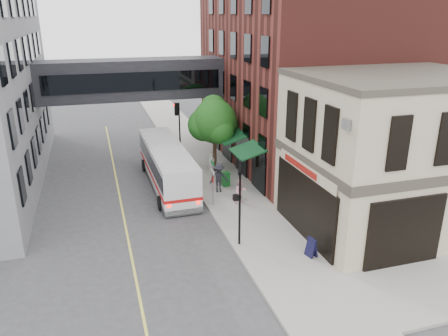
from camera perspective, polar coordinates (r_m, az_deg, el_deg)
ground at (r=21.04m, az=2.74°, el=-12.92°), size 120.00×120.00×0.00m
sidewalk_main at (r=33.65m, az=-1.99°, el=0.06°), size 4.00×60.00×0.15m
corner_building at (r=25.02m, az=21.06°, el=1.78°), size 10.19×8.12×8.45m
brick_building at (r=35.78m, az=10.18°, el=12.33°), size 13.76×18.00×14.00m
skyway_bridge at (r=35.15m, az=-11.91°, el=11.29°), size 14.00×3.18×3.00m
traffic_signal_near at (r=21.44m, az=2.01°, el=-3.25°), size 0.44×0.22×4.60m
traffic_signal_far at (r=35.19m, az=-6.08°, el=6.36°), size 0.53×0.28×4.50m
street_sign_pole at (r=26.27m, az=-1.48°, el=-1.32°), size 0.08×0.75×3.00m
street_tree at (r=31.89m, az=-1.37°, el=6.15°), size 3.80×3.20×5.60m
lane_marking at (r=28.99m, az=-13.41°, el=-3.93°), size 0.12×40.00×0.01m
bus at (r=30.05m, az=-7.48°, el=0.52°), size 2.63×10.51×2.82m
pedestrian_a at (r=32.07m, az=-1.66°, el=0.63°), size 0.64×0.53×1.51m
pedestrian_b at (r=26.99m, az=2.18°, el=-3.06°), size 0.84×0.71×1.55m
pedestrian_c at (r=28.56m, az=-0.68°, el=-1.32°), size 1.29×0.79×1.94m
newspaper_box at (r=29.72m, az=0.24°, el=-1.45°), size 0.55×0.50×0.98m
sandwich_board at (r=21.82m, az=11.35°, el=-10.09°), size 0.47×0.61×0.98m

